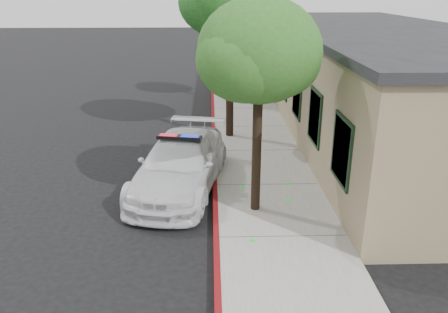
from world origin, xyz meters
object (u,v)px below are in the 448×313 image
clapboard_building (373,79)px  police_car (180,164)px  street_tree_near (260,55)px  street_tree_mid (231,0)px  street_tree_far (225,26)px

clapboard_building → police_car: bearing=-142.4°
clapboard_building → police_car: clapboard_building is taller
street_tree_near → street_tree_mid: size_ratio=0.80×
police_car → street_tree_far: (1.68, 11.11, 3.07)m
clapboard_building → street_tree_near: 9.60m
street_tree_far → clapboard_building: bearing=-41.2°
clapboard_building → street_tree_near: size_ratio=3.85×
street_tree_mid → street_tree_far: (-0.01, 6.39, -1.40)m
street_tree_mid → clapboard_building: bearing=11.1°
clapboard_building → street_tree_mid: bearing=-168.9°
street_tree_far → street_tree_mid: bearing=-90.0°
clapboard_building → street_tree_mid: (-5.97, -1.17, 3.12)m
clapboard_building → police_car: size_ratio=3.66×
police_car → street_tree_near: (2.09, -1.66, 3.41)m
clapboard_building → street_tree_far: street_tree_far is taller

